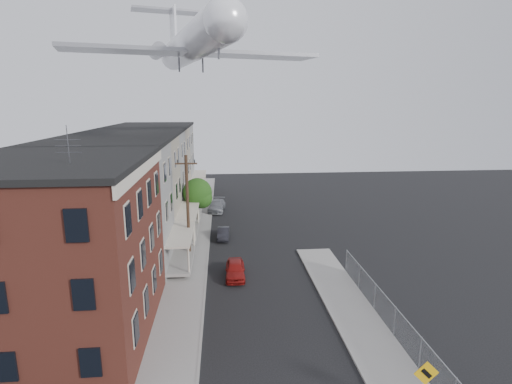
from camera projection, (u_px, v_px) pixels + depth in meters
sidewalk_left at (195, 235)px, 40.38m from camera, size 3.00×62.00×0.12m
sidewalk_right at (362, 328)px, 23.81m from camera, size 3.00×26.00×0.12m
curb_left at (210, 235)px, 40.50m from camera, size 0.15×62.00×0.14m
curb_right at (338, 329)px, 23.68m from camera, size 0.15×26.00×0.14m
corner_building at (56, 250)px, 22.19m from camera, size 10.31×12.30×12.15m
row_house_a at (105, 207)px, 31.44m from camera, size 11.98×7.00×10.30m
row_house_b at (125, 189)px, 38.24m from camera, size 11.98×7.00×10.30m
row_house_c at (140, 176)px, 45.05m from camera, size 11.98×7.00×10.30m
row_house_d at (150, 166)px, 51.85m from camera, size 11.98×7.00×10.30m
row_house_e at (158, 159)px, 58.66m from camera, size 11.98×7.00×10.30m
chainlink_fence at (395, 321)px, 22.76m from camera, size 0.06×18.06×1.90m
warning_sign at (425, 381)px, 16.59m from camera, size 1.10×0.11×2.80m
utility_pole at (188, 206)px, 33.53m from camera, size 1.80×0.26×9.00m
street_tree at (198, 194)px, 43.47m from camera, size 3.22×3.20×5.20m
car_near at (235, 269)px, 30.73m from camera, size 1.58×3.74×1.26m
car_mid at (223, 233)px, 39.50m from camera, size 1.25×3.28×1.07m
car_far at (217, 206)px, 49.65m from camera, size 2.39×4.78×1.33m
airplane at (191, 44)px, 35.54m from camera, size 21.91×25.05×7.22m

